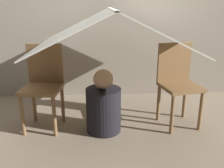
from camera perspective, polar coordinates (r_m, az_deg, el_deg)
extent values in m
plane|color=gray|center=(2.45, 0.27, -12.09)|extent=(8.80, 8.80, 0.00)
cube|color=gray|center=(3.33, -0.87, 18.37)|extent=(7.00, 0.05, 2.50)
cylinder|color=brown|center=(2.55, -19.81, -6.84)|extent=(0.04, 0.04, 0.41)
cylinder|color=brown|center=(2.45, -13.05, -7.29)|extent=(0.04, 0.04, 0.41)
cylinder|color=brown|center=(2.82, -17.38, -4.23)|extent=(0.04, 0.04, 0.41)
cylinder|color=brown|center=(2.72, -11.22, -4.51)|extent=(0.04, 0.04, 0.41)
cube|color=brown|center=(2.55, -15.78, -1.10)|extent=(0.41, 0.41, 0.04)
cube|color=brown|center=(2.65, -15.00, 4.59)|extent=(0.37, 0.07, 0.40)
cylinder|color=brown|center=(2.50, 13.58, -6.83)|extent=(0.04, 0.04, 0.41)
cylinder|color=brown|center=(2.65, 19.59, -5.91)|extent=(0.04, 0.04, 0.41)
cylinder|color=brown|center=(2.75, 10.59, -4.24)|extent=(0.04, 0.04, 0.41)
cylinder|color=brown|center=(2.89, 16.23, -3.56)|extent=(0.04, 0.04, 0.41)
cube|color=brown|center=(2.61, 15.39, -0.61)|extent=(0.43, 0.43, 0.04)
cube|color=brown|center=(2.70, 14.03, 4.92)|extent=(0.37, 0.10, 0.40)
cube|color=silver|center=(2.37, -8.61, 12.53)|extent=(0.70, 1.36, 0.34)
cube|color=silver|center=(2.41, 8.50, 12.61)|extent=(0.70, 1.36, 0.34)
cube|color=silver|center=(2.35, 0.00, 16.75)|extent=(0.04, 1.36, 0.01)
cylinder|color=black|center=(2.48, -1.94, -5.96)|extent=(0.35, 0.35, 0.44)
sphere|color=tan|center=(2.37, -2.02, 1.08)|extent=(0.19, 0.19, 0.19)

